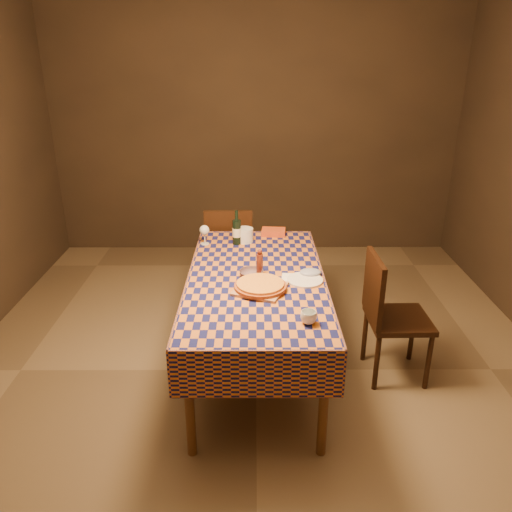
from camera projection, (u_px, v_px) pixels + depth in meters
name	position (u px, v px, depth m)	size (l,w,h in m)	color
room	(256.00, 194.00, 3.21)	(5.00, 5.10, 2.70)	brown
dining_table	(256.00, 286.00, 3.46)	(0.94, 1.84, 0.77)	brown
cutting_board	(260.00, 289.00, 3.23)	(0.30, 0.30, 0.02)	#B17A53
pizza	(260.00, 285.00, 3.22)	(0.43, 0.43, 0.03)	#954218
pepper_mill	(260.00, 263.00, 3.42)	(0.06, 0.06, 0.19)	#531C13
bowl	(251.00, 274.00, 3.40)	(0.16, 0.16, 0.05)	#604750
wine_glass	(204.00, 231.00, 3.95)	(0.09, 0.09, 0.16)	silver
wine_bottle	(237.00, 232.00, 3.96)	(0.08, 0.08, 0.28)	black
deli_tub	(245.00, 235.00, 4.02)	(0.14, 0.14, 0.11)	silver
takeout_container	(273.00, 232.00, 4.19)	(0.20, 0.14, 0.05)	#C54419
white_plate	(305.00, 280.00, 3.36)	(0.24, 0.24, 0.01)	white
tumbler	(309.00, 317.00, 2.83)	(0.09, 0.09, 0.07)	silver
flour_patch	(299.00, 279.00, 3.38)	(0.23, 0.18, 0.00)	white
flour_bag	(310.00, 272.00, 3.44)	(0.15, 0.11, 0.04)	#929ABB
chair_far	(229.00, 250.00, 4.55)	(0.43, 0.43, 0.93)	black
chair_right	(388.00, 311.00, 3.49)	(0.44, 0.43, 0.93)	black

